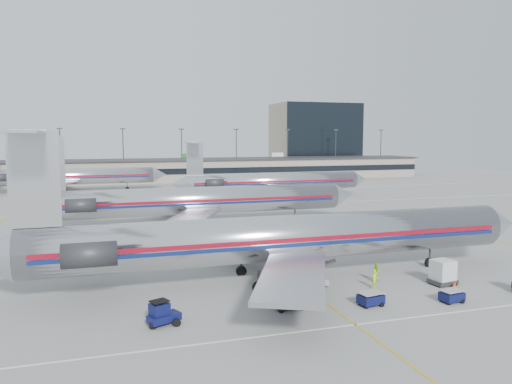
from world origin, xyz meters
name	(u,v)px	position (x,y,z in m)	size (l,w,h in m)	color
ground	(268,261)	(0.00, 0.00, 0.00)	(260.00, 260.00, 0.00)	gray
apron_markings	(242,242)	(0.00, 10.00, 0.01)	(160.00, 0.15, 0.02)	silver
terminal	(158,170)	(0.00, 97.97, 3.16)	(162.00, 17.00, 6.25)	gray
light_mast_row	(153,150)	(0.00, 112.00, 8.58)	(163.60, 0.40, 15.28)	#38383D
distant_building	(314,137)	(62.00, 128.00, 12.50)	(30.00, 20.00, 25.00)	tan
jet_foreground	(273,238)	(-1.84, -6.64, 3.82)	(50.27, 29.60, 13.16)	silver
jet_second_row	(192,200)	(-3.85, 22.10, 3.70)	(48.65, 28.65, 12.73)	silver
jet_third_row	(271,181)	(17.69, 50.38, 3.41)	(42.90, 26.39, 11.73)	silver
jet_back_row	(64,176)	(-23.93, 75.42, 3.57)	(44.93, 27.63, 12.28)	silver
tug_left	(162,314)	(-12.34, -14.28, 0.79)	(2.38, 1.83, 1.73)	#0B0F3E
tug_center	(288,298)	(-3.26, -13.86, 0.83)	(2.38, 1.43, 1.83)	#0B0F3E
cart_inner	(452,296)	(9.21, -16.11, 0.51)	(1.81, 1.36, 0.95)	#0B0F3E
cart_outer	(371,299)	(2.95, -14.93, 0.54)	(1.95, 1.49, 1.01)	#0B0F3E
uld_container	(443,272)	(11.56, -12.02, 1.07)	(2.21, 1.92, 2.12)	#2D2D30
belt_loader	(308,279)	(0.54, -8.87, 0.60)	(4.35, 2.47, 2.23)	gray
ramp_worker_near	(375,279)	(5.41, -11.36, 0.79)	(0.58, 0.38, 1.59)	#ADEE16
ramp_worker_far	(377,273)	(6.61, -9.67, 0.83)	(0.80, 0.63, 1.66)	#82C512
cone_right	(455,285)	(11.90, -13.12, 0.27)	(0.39, 0.39, 0.54)	#D93E07
cone_left	(161,302)	(-11.93, -10.34, 0.28)	(0.41, 0.41, 0.56)	#D93E07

